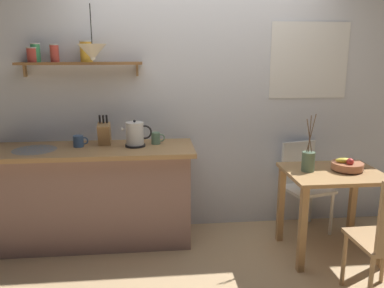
# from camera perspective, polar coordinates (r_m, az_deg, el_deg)

# --- Properties ---
(ground_plane) EXTENTS (14.00, 14.00, 0.00)m
(ground_plane) POSITION_cam_1_polar(r_m,az_deg,el_deg) (3.71, 2.00, -15.31)
(ground_plane) COLOR tan
(back_wall) EXTENTS (6.80, 0.11, 2.70)m
(back_wall) POSITION_cam_1_polar(r_m,az_deg,el_deg) (3.95, 3.85, 7.15)
(back_wall) COLOR silver
(back_wall) RESTS_ON ground_plane
(kitchen_counter) EXTENTS (1.83, 0.63, 0.92)m
(kitchen_counter) POSITION_cam_1_polar(r_m,az_deg,el_deg) (3.81, -13.81, -7.13)
(kitchen_counter) COLOR gray
(kitchen_counter) RESTS_ON ground_plane
(wall_shelf) EXTENTS (1.11, 0.20, 0.32)m
(wall_shelf) POSITION_cam_1_polar(r_m,az_deg,el_deg) (3.78, -17.45, 11.76)
(wall_shelf) COLOR brown
(dining_table) EXTENTS (0.81, 0.65, 0.77)m
(dining_table) POSITION_cam_1_polar(r_m,az_deg,el_deg) (3.66, 19.51, -5.98)
(dining_table) COLOR tan
(dining_table) RESTS_ON ground_plane
(dining_chair_far) EXTENTS (0.50, 0.48, 0.89)m
(dining_chair_far) POSITION_cam_1_polar(r_m,az_deg,el_deg) (4.13, 15.70, -5.17)
(dining_chair_far) COLOR white
(dining_chair_far) RESTS_ON ground_plane
(fruit_bowl) EXTENTS (0.27, 0.27, 0.12)m
(fruit_bowl) POSITION_cam_1_polar(r_m,az_deg,el_deg) (3.67, 21.42, -2.88)
(fruit_bowl) COLOR #BC704C
(fruit_bowl) RESTS_ON dining_table
(twig_vase) EXTENTS (0.11, 0.11, 0.49)m
(twig_vase) POSITION_cam_1_polar(r_m,az_deg,el_deg) (3.53, 16.38, -2.34)
(twig_vase) COLOR #567056
(twig_vase) RESTS_ON dining_table
(electric_kettle) EXTENTS (0.27, 0.18, 0.25)m
(electric_kettle) POSITION_cam_1_polar(r_m,az_deg,el_deg) (3.62, -8.17, 1.36)
(electric_kettle) COLOR black
(electric_kettle) RESTS_ON kitchen_counter
(knife_block) EXTENTS (0.11, 0.16, 0.29)m
(knife_block) POSITION_cam_1_polar(r_m,az_deg,el_deg) (3.71, -12.51, 1.49)
(knife_block) COLOR tan
(knife_block) RESTS_ON kitchen_counter
(coffee_mug_by_sink) EXTENTS (0.14, 0.09, 0.10)m
(coffee_mug_by_sink) POSITION_cam_1_polar(r_m,az_deg,el_deg) (3.72, -15.99, 0.40)
(coffee_mug_by_sink) COLOR #3D5B89
(coffee_mug_by_sink) RESTS_ON kitchen_counter
(coffee_mug_spare) EXTENTS (0.13, 0.08, 0.11)m
(coffee_mug_spare) POSITION_cam_1_polar(r_m,az_deg,el_deg) (3.70, -5.18, 0.84)
(coffee_mug_spare) COLOR slate
(coffee_mug_spare) RESTS_ON kitchen_counter
(pendant_lamp) EXTENTS (0.23, 0.23, 0.45)m
(pendant_lamp) POSITION_cam_1_polar(r_m,az_deg,el_deg) (3.42, -14.13, 12.71)
(pendant_lamp) COLOR black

